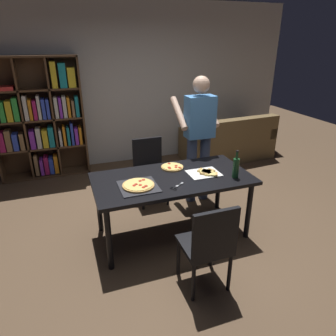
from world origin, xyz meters
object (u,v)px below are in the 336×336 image
object	(u,v)px
person_serving_pizza	(199,133)
kitchen_scissors	(176,187)
dining_table	(172,183)
bookshelf	(40,119)
second_pizza_plain	(172,167)
wine_bottle	(236,167)
chair_near_camera	(209,243)
couch	(229,143)
chair_far_side	(150,166)
pepperoni_pizza_on_tray	(138,186)

from	to	relation	value
person_serving_pizza	kitchen_scissors	size ratio (longest dim) A/B	9.15
dining_table	bookshelf	bearing A→B (deg)	120.79
second_pizza_plain	person_serving_pizza	bearing A→B (deg)	39.73
wine_bottle	second_pizza_plain	distance (m)	0.75
dining_table	wine_bottle	bearing A→B (deg)	-19.82
chair_near_camera	couch	bearing A→B (deg)	56.83
chair_near_camera	kitchen_scissors	world-z (taller)	chair_near_camera
chair_far_side	person_serving_pizza	xyz separation A→B (m)	(0.64, -0.22, 0.49)
chair_near_camera	wine_bottle	distance (m)	1.02
person_serving_pizza	second_pizza_plain	xyz separation A→B (m)	(-0.55, -0.46, -0.24)
person_serving_pizza	chair_near_camera	bearing A→B (deg)	-111.45
chair_far_side	pepperoni_pizza_on_tray	size ratio (longest dim) A/B	2.27
couch	bookshelf	xyz separation A→B (m)	(-3.32, 0.39, 0.66)
couch	pepperoni_pizza_on_tray	size ratio (longest dim) A/B	4.44
pepperoni_pizza_on_tray	kitchen_scissors	xyz separation A→B (m)	(0.36, -0.14, -0.01)
pepperoni_pizza_on_tray	kitchen_scissors	distance (m)	0.39
chair_near_camera	kitchen_scissors	size ratio (longest dim) A/B	4.70
chair_near_camera	person_serving_pizza	distance (m)	1.82
wine_bottle	dining_table	bearing A→B (deg)	160.18
dining_table	couch	world-z (taller)	couch
bookshelf	second_pizza_plain	world-z (taller)	bookshelf
wine_bottle	kitchen_scissors	bearing A→B (deg)	-178.74
chair_near_camera	second_pizza_plain	bearing A→B (deg)	85.70
chair_far_side	person_serving_pizza	bearing A→B (deg)	-18.93
person_serving_pizza	chair_far_side	bearing A→B (deg)	161.07
dining_table	couch	distance (m)	2.78
dining_table	person_serving_pizza	world-z (taller)	person_serving_pizza
dining_table	person_serving_pizza	xyz separation A→B (m)	(0.64, 0.71, 0.32)
couch	kitchen_scissors	bearing A→B (deg)	-131.23
person_serving_pizza	second_pizza_plain	size ratio (longest dim) A/B	6.58
dining_table	pepperoni_pizza_on_tray	bearing A→B (deg)	-165.32
chair_far_side	couch	xyz separation A→B (m)	(1.90, 1.06, -0.21)
wine_bottle	kitchen_scissors	size ratio (longest dim) A/B	1.65
chair_far_side	couch	size ratio (longest dim) A/B	0.51
kitchen_scissors	second_pizza_plain	bearing A→B (deg)	73.71
couch	dining_table	bearing A→B (deg)	-133.79
chair_near_camera	pepperoni_pizza_on_tray	xyz separation A→B (m)	(-0.42, 0.82, 0.25)
pepperoni_pizza_on_tray	kitchen_scissors	world-z (taller)	pepperoni_pizza_on_tray
dining_table	chair_far_side	bearing A→B (deg)	90.00
wine_bottle	second_pizza_plain	world-z (taller)	wine_bottle
pepperoni_pizza_on_tray	dining_table	bearing A→B (deg)	14.68
chair_near_camera	person_serving_pizza	bearing A→B (deg)	68.55
kitchen_scissors	bookshelf	bearing A→B (deg)	117.32
couch	person_serving_pizza	size ratio (longest dim) A/B	1.01
chair_near_camera	wine_bottle	world-z (taller)	wine_bottle
pepperoni_pizza_on_tray	person_serving_pizza	bearing A→B (deg)	37.57
pepperoni_pizza_on_tray	second_pizza_plain	size ratio (longest dim) A/B	1.49
chair_far_side	pepperoni_pizza_on_tray	bearing A→B (deg)	-112.06
dining_table	bookshelf	world-z (taller)	bookshelf
bookshelf	person_serving_pizza	world-z (taller)	bookshelf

